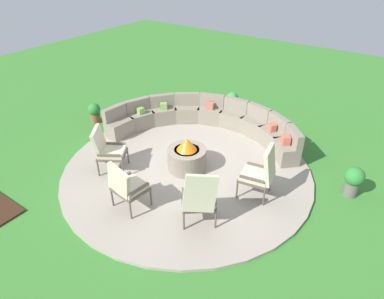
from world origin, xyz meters
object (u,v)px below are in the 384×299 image
at_px(lounge_chair_back_left, 199,198).
at_px(potted_plant_2, 232,101).
at_px(lounge_chair_back_right, 261,172).
at_px(potted_plant_1, 95,112).
at_px(potted_plant_0, 354,180).
at_px(fire_pit, 187,157).
at_px(curved_stone_bench, 206,121).
at_px(lounge_chair_front_right, 126,185).
at_px(lounge_chair_front_left, 107,149).

distance_m(lounge_chair_back_left, potted_plant_2, 4.95).
distance_m(lounge_chair_back_right, potted_plant_1, 5.29).
bearing_deg(potted_plant_0, fire_pit, -159.35).
bearing_deg(lounge_chair_back_right, lounge_chair_back_left, 147.74).
distance_m(lounge_chair_back_left, potted_plant_0, 3.25).
bearing_deg(fire_pit, curved_stone_bench, 108.98).
xyz_separation_m(curved_stone_bench, lounge_chair_back_right, (2.31, -1.61, 0.27)).
bearing_deg(lounge_chair_back_left, lounge_chair_back_right, 28.47).
bearing_deg(lounge_chair_back_left, curved_stone_bench, 82.06).
bearing_deg(potted_plant_1, lounge_chair_back_left, -19.70).
distance_m(fire_pit, potted_plant_1, 3.55).
relative_size(curved_stone_bench, lounge_chair_back_left, 3.95).
bearing_deg(curved_stone_bench, potted_plant_1, -157.20).
height_order(fire_pit, potted_plant_2, fire_pit).
distance_m(potted_plant_0, potted_plant_2, 4.45).
height_order(lounge_chair_front_right, lounge_chair_back_left, lounge_chair_back_left).
xyz_separation_m(lounge_chair_front_right, lounge_chair_back_right, (1.88, 1.77, 0.03)).
xyz_separation_m(potted_plant_0, potted_plant_1, (-6.78, -0.81, -0.06)).
distance_m(curved_stone_bench, lounge_chair_front_left, 2.83).
relative_size(lounge_chair_front_left, lounge_chair_back_right, 0.92).
distance_m(lounge_chair_front_left, lounge_chair_back_right, 3.31).
relative_size(potted_plant_0, potted_plant_1, 1.15).
bearing_deg(potted_plant_2, lounge_chair_front_left, -99.13).
bearing_deg(potted_plant_1, fire_pit, -6.75).
height_order(lounge_chair_back_left, potted_plant_1, lounge_chair_back_left).
relative_size(curved_stone_bench, potted_plant_1, 8.12).
height_order(fire_pit, potted_plant_1, fire_pit).
distance_m(potted_plant_0, potted_plant_1, 6.83).
xyz_separation_m(curved_stone_bench, potted_plant_2, (-0.12, 1.64, -0.03)).
bearing_deg(lounge_chair_front_right, potted_plant_1, 153.86).
height_order(fire_pit, lounge_chair_front_right, lounge_chair_front_right).
height_order(curved_stone_bench, lounge_chair_front_right, lounge_chair_front_right).
bearing_deg(lounge_chair_front_left, fire_pit, 94.63).
xyz_separation_m(lounge_chair_back_left, potted_plant_0, (2.07, 2.50, -0.27)).
bearing_deg(potted_plant_1, lounge_chair_back_right, -3.94).
xyz_separation_m(lounge_chair_back_left, lounge_chair_back_right, (0.55, 1.32, -0.01)).
bearing_deg(lounge_chair_back_right, fire_pit, 82.19).
distance_m(curved_stone_bench, lounge_chair_back_right, 2.82).
relative_size(lounge_chair_front_left, lounge_chair_front_right, 1.00).
bearing_deg(lounge_chair_back_left, lounge_chair_front_left, 135.93).
distance_m(lounge_chair_front_right, potted_plant_1, 4.01).
bearing_deg(curved_stone_bench, potted_plant_0, -6.49).
bearing_deg(lounge_chair_back_right, lounge_chair_front_right, 123.64).
relative_size(curved_stone_bench, potted_plant_2, 7.66).
relative_size(lounge_chair_front_right, potted_plant_0, 1.60).
bearing_deg(lounge_chair_front_left, potted_plant_1, -156.33).
height_order(lounge_chair_front_left, potted_plant_2, lounge_chair_front_left).
xyz_separation_m(curved_stone_bench, lounge_chair_front_left, (-0.81, -2.70, 0.23)).
height_order(curved_stone_bench, potted_plant_1, curved_stone_bench).
relative_size(fire_pit, lounge_chair_front_right, 0.82).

